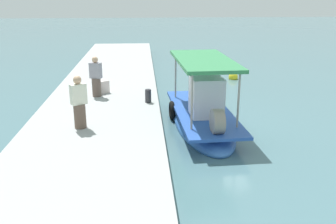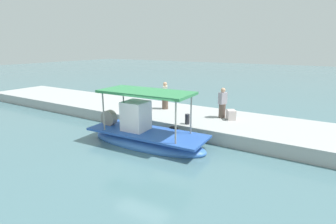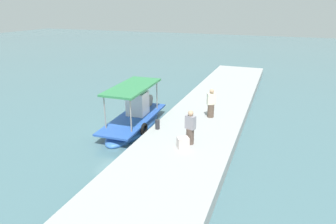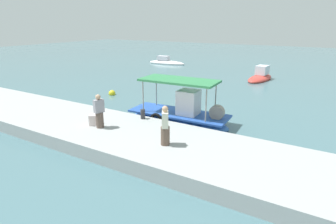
{
  "view_description": "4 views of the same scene",
  "coord_description": "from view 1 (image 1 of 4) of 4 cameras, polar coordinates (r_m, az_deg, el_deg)",
  "views": [
    {
      "loc": [
        13.87,
        -2.9,
        4.85
      ],
      "look_at": [
        1.3,
        -2.03,
        0.77
      ],
      "focal_mm": 40.06,
      "sensor_mm": 36.0,
      "label": 1
    },
    {
      "loc": [
        -6.32,
        8.81,
        4.56
      ],
      "look_at": [
        1.18,
        -3.35,
        0.94
      ],
      "focal_mm": 28.3,
      "sensor_mm": 36.0,
      "label": 2
    },
    {
      "loc": [
        -13.46,
        -8.36,
        6.88
      ],
      "look_at": [
        1.39,
        -2.62,
        0.99
      ],
      "focal_mm": 31.12,
      "sensor_mm": 36.0,
      "label": 3
    },
    {
      "loc": [
        7.96,
        -14.19,
        5.59
      ],
      "look_at": [
        1.01,
        -2.41,
        1.17
      ],
      "focal_mm": 29.87,
      "sensor_mm": 36.0,
      "label": 4
    }
  ],
  "objects": [
    {
      "name": "mooring_bollard",
      "position": [
        14.78,
        -3.04,
        2.47
      ],
      "size": [
        0.24,
        0.24,
        0.52
      ],
      "primitive_type": "cylinder",
      "color": "#2D2D33",
      "rests_on": "dock_quay"
    },
    {
      "name": "main_fishing_boat",
      "position": [
        13.94,
        5.29,
        -0.55
      ],
      "size": [
        6.06,
        2.31,
        2.9
      ],
      "color": "#3C72C6",
      "rests_on": "ground_plane"
    },
    {
      "name": "cargo_crate",
      "position": [
        16.44,
        -10.02,
        3.83
      ],
      "size": [
        0.64,
        0.66,
        0.53
      ],
      "primitive_type": "cube",
      "rotation": [
        0.0,
        0.0,
        2.17
      ],
      "color": "beige",
      "rests_on": "dock_quay"
    },
    {
      "name": "dock_quay",
      "position": [
        14.68,
        -10.21,
        -0.31
      ],
      "size": [
        36.0,
        4.53,
        0.65
      ],
      "primitive_type": "cube",
      "color": "#A5A8A8",
      "rests_on": "ground_plane"
    },
    {
      "name": "fisherman_near_bollard",
      "position": [
        12.18,
        -13.37,
        1.1
      ],
      "size": [
        0.52,
        0.55,
        1.7
      ],
      "color": "brown",
      "rests_on": "dock_quay"
    },
    {
      "name": "ground_plane",
      "position": [
        14.98,
        7.44,
        -1.12
      ],
      "size": [
        120.0,
        120.0,
        0.0
      ],
      "primitive_type": "plane",
      "color": "slate"
    },
    {
      "name": "marker_buoy",
      "position": [
        22.05,
        9.89,
        5.24
      ],
      "size": [
        0.54,
        0.54,
        0.54
      ],
      "color": "yellow",
      "rests_on": "ground_plane"
    },
    {
      "name": "fisherman_by_crate",
      "position": [
        15.8,
        -10.89,
        5.03
      ],
      "size": [
        0.47,
        0.53,
        1.67
      ],
      "color": "brown",
      "rests_on": "dock_quay"
    }
  ]
}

